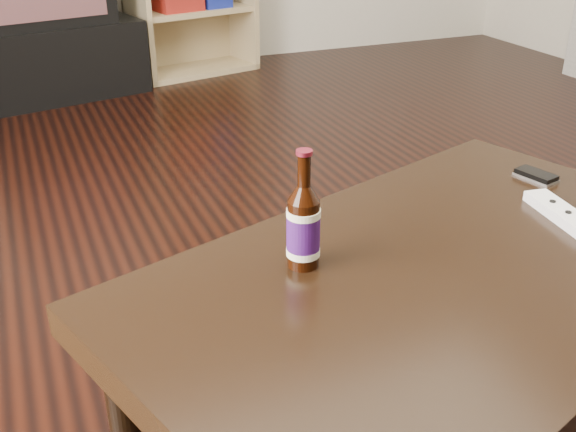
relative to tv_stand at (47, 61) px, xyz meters
name	(u,v)px	position (x,y,z in m)	size (l,w,h in m)	color
floor	(423,288)	(0.83, -2.54, -0.21)	(5.00, 6.00, 0.01)	black
tv_stand	(47,61)	(0.00, 0.00, 0.00)	(1.00, 0.50, 0.40)	black
coffee_table	(441,291)	(0.48, -3.08, 0.20)	(1.39, 1.07, 0.46)	black
beer_bottle	(303,227)	(0.23, -2.98, 0.34)	(0.08, 0.08, 0.23)	black
phone	(536,176)	(0.91, -2.83, 0.27)	(0.07, 0.11, 0.02)	#A8A8AA
remote	(561,213)	(0.81, -3.02, 0.27)	(0.08, 0.20, 0.02)	white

